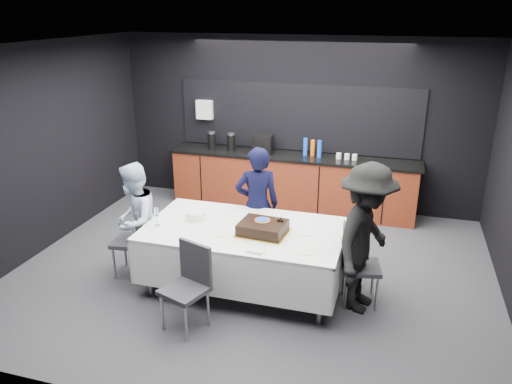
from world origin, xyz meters
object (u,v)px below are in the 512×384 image
(chair_near, at_px, (189,280))
(person_left, at_px, (135,221))
(plate_stack, at_px, (196,215))
(person_center, at_px, (257,205))
(chair_right, at_px, (354,260))
(chair_left, at_px, (136,236))
(person_right, at_px, (366,239))
(party_table, at_px, (244,239))
(cake_assembly, at_px, (263,228))
(champagne_flute, at_px, (156,213))

(chair_near, height_order, person_left, person_left)
(plate_stack, bearing_deg, chair_near, -71.87)
(plate_stack, distance_m, person_center, 0.87)
(plate_stack, height_order, person_left, person_left)
(chair_right, height_order, chair_near, same)
(plate_stack, xyz_separation_m, chair_right, (1.93, -0.04, -0.30))
(person_center, bearing_deg, person_left, 7.96)
(chair_left, xyz_separation_m, person_center, (1.34, 0.80, 0.25))
(chair_near, height_order, person_right, person_right)
(party_table, relative_size, cake_assembly, 3.95)
(cake_assembly, relative_size, chair_near, 0.63)
(party_table, bearing_deg, person_right, -1.82)
(cake_assembly, xyz_separation_m, champagne_flute, (-1.26, -0.14, 0.09))
(chair_left, bearing_deg, champagne_flute, -18.81)
(plate_stack, distance_m, person_right, 2.04)
(plate_stack, distance_m, chair_near, 1.07)
(cake_assembly, distance_m, chair_near, 1.04)
(plate_stack, relative_size, chair_left, 0.26)
(person_center, relative_size, person_right, 0.92)
(chair_near, relative_size, person_right, 0.54)
(party_table, xyz_separation_m, plate_stack, (-0.64, 0.08, 0.19))
(cake_assembly, xyz_separation_m, person_left, (-1.64, 0.00, -0.12))
(chair_left, relative_size, chair_near, 1.00)
(chair_near, xyz_separation_m, person_right, (1.72, 0.85, 0.32))
(party_table, xyz_separation_m, chair_near, (-0.32, -0.90, -0.11))
(party_table, distance_m, cake_assembly, 0.34)
(person_center, bearing_deg, cake_assembly, 88.19)
(cake_assembly, distance_m, person_center, 0.84)
(party_table, height_order, cake_assembly, cake_assembly)
(plate_stack, height_order, chair_left, chair_left)
(chair_right, xyz_separation_m, person_center, (-1.34, 0.67, 0.25))
(chair_right, relative_size, person_center, 0.59)
(cake_assembly, bearing_deg, chair_right, 6.30)
(chair_right, bearing_deg, person_right, -37.38)
(champagne_flute, relative_size, person_right, 0.13)
(chair_right, distance_m, person_left, 2.69)
(chair_right, distance_m, person_center, 1.52)
(chair_right, distance_m, person_right, 0.34)
(champagne_flute, bearing_deg, chair_right, 6.31)
(cake_assembly, distance_m, plate_stack, 0.90)
(person_left, bearing_deg, champagne_flute, 61.62)
(person_center, relative_size, person_left, 1.07)
(cake_assembly, height_order, champagne_flute, champagne_flute)
(party_table, height_order, plate_stack, plate_stack)
(party_table, relative_size, chair_right, 2.51)
(party_table, bearing_deg, cake_assembly, -17.42)
(plate_stack, height_order, champagne_flute, champagne_flute)
(champagne_flute, bearing_deg, plate_stack, 38.32)
(chair_near, distance_m, person_center, 1.65)
(champagne_flute, height_order, chair_near, champagne_flute)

